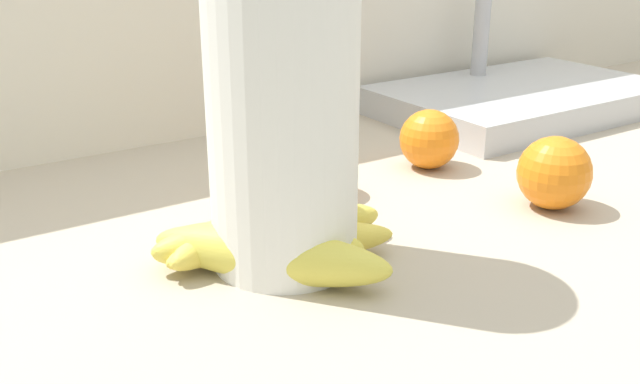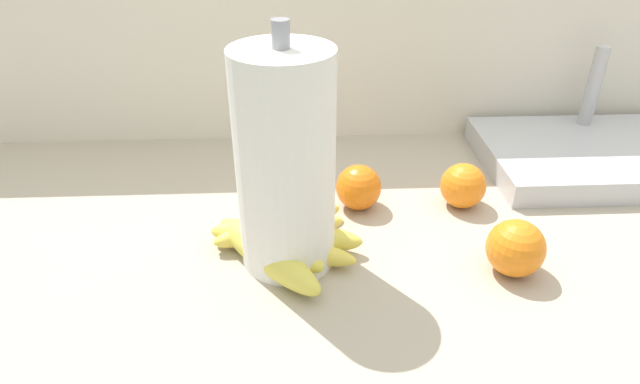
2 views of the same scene
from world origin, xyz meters
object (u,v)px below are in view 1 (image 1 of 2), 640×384
at_px(orange_back_right, 554,173).
at_px(orange_far_right, 432,139).
at_px(banana_bunch, 264,240).
at_px(sink_basin, 521,97).
at_px(orange_front, 312,163).
at_px(paper_towel_roll, 282,100).

bearing_deg(orange_back_right, orange_far_right, 96.05).
xyz_separation_m(banana_bunch, orange_back_right, (0.29, -0.05, 0.02)).
bearing_deg(banana_bunch, sink_basin, 21.82).
relative_size(orange_back_right, orange_far_right, 1.07).
bearing_deg(banana_bunch, orange_back_right, -10.00).
xyz_separation_m(orange_far_right, orange_front, (-0.16, 0.00, -0.00)).
relative_size(orange_back_right, sink_basin, 0.18).
bearing_deg(orange_front, orange_far_right, -0.91).
height_order(banana_bunch, orange_back_right, orange_back_right).
height_order(banana_bunch, paper_towel_roll, paper_towel_roll).
relative_size(banana_bunch, orange_front, 3.21).
bearing_deg(orange_back_right, paper_towel_roll, 171.41).
distance_m(orange_back_right, orange_far_right, 0.16).
relative_size(orange_far_right, sink_basin, 0.17).
height_order(orange_far_right, orange_front, same).
bearing_deg(banana_bunch, orange_front, 42.49).
distance_m(banana_bunch, orange_back_right, 0.30).
bearing_deg(paper_towel_roll, orange_far_right, 23.74).
distance_m(orange_front, sink_basin, 0.45).
height_order(orange_back_right, orange_front, orange_back_right).
bearing_deg(paper_towel_roll, orange_front, 48.80).
xyz_separation_m(orange_far_right, paper_towel_roll, (-0.26, -0.12, 0.10)).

